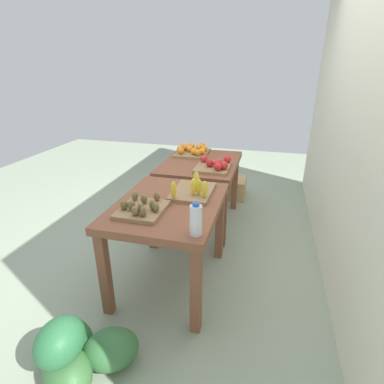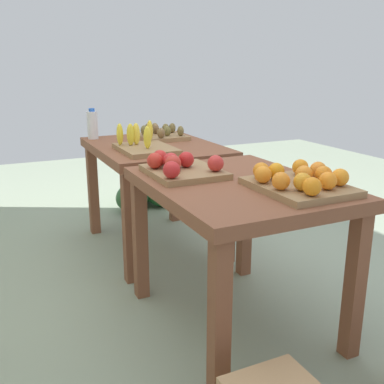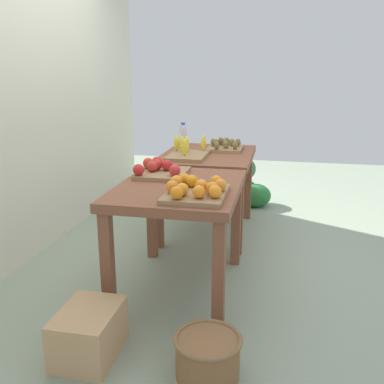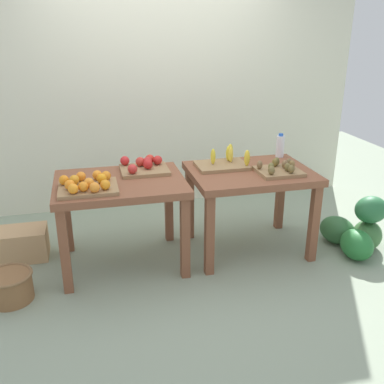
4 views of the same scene
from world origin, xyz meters
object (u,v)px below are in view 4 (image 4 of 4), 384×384
(display_table_left, at_px, (121,193))
(wicker_basket, at_px, (10,286))
(display_table_right, at_px, (250,182))
(cardboard_produce_box, at_px, (24,244))
(kiwi_bin, at_px, (279,169))
(orange_bin, at_px, (87,185))
(banana_crate, at_px, (224,163))
(watermelon_pile, at_px, (357,231))
(apple_bin, at_px, (144,166))
(water_bottle, at_px, (280,146))

(display_table_left, xyz_separation_m, wicker_basket, (-0.87, -0.35, -0.52))
(display_table_right, height_order, cardboard_produce_box, display_table_right)
(display_table_right, distance_m, kiwi_bin, 0.28)
(orange_bin, xyz_separation_m, banana_crate, (1.18, 0.31, -0.01))
(watermelon_pile, bearing_deg, orange_bin, 177.76)
(apple_bin, bearing_deg, banana_crate, -4.26)
(cardboard_produce_box, bearing_deg, display_table_right, -8.69)
(display_table_right, xyz_separation_m, kiwi_bin, (0.20, -0.13, 0.14))
(display_table_right, bearing_deg, banana_crate, 143.63)
(kiwi_bin, distance_m, water_bottle, 0.51)
(display_table_right, xyz_separation_m, apple_bin, (-0.90, 0.20, 0.15))
(kiwi_bin, bearing_deg, wicker_basket, -174.27)
(orange_bin, distance_m, water_bottle, 1.85)
(orange_bin, bearing_deg, apple_bin, 37.15)
(orange_bin, bearing_deg, banana_crate, 14.75)
(water_bottle, distance_m, watermelon_pile, 1.04)
(display_table_left, height_order, apple_bin, apple_bin)
(wicker_basket, bearing_deg, watermelon_pile, 1.85)
(orange_bin, bearing_deg, wicker_basket, -163.27)
(display_table_left, distance_m, apple_bin, 0.33)
(watermelon_pile, distance_m, wicker_basket, 2.95)
(apple_bin, xyz_separation_m, wicker_basket, (-1.10, -0.55, -0.68))
(kiwi_bin, bearing_deg, watermelon_pile, -9.44)
(display_table_right, bearing_deg, kiwi_bin, -32.58)
(watermelon_pile, bearing_deg, apple_bin, 166.26)
(apple_bin, bearing_deg, watermelon_pile, -13.74)
(water_bottle, height_order, watermelon_pile, water_bottle)
(display_table_left, height_order, watermelon_pile, display_table_left)
(cardboard_produce_box, bearing_deg, water_bottle, 0.59)
(wicker_basket, bearing_deg, display_table_right, 9.95)
(banana_crate, distance_m, watermelon_pile, 1.36)
(display_table_right, bearing_deg, water_bottle, 38.12)
(display_table_left, height_order, water_bottle, water_bottle)
(display_table_left, xyz_separation_m, display_table_right, (1.12, 0.00, 0.00))
(kiwi_bin, bearing_deg, cardboard_produce_box, 168.78)
(watermelon_pile, bearing_deg, display_table_left, 173.00)
(kiwi_bin, height_order, cardboard_produce_box, kiwi_bin)
(display_table_right, bearing_deg, apple_bin, 167.55)
(display_table_right, height_order, water_bottle, water_bottle)
(banana_crate, relative_size, kiwi_bin, 1.22)
(apple_bin, relative_size, kiwi_bin, 1.10)
(water_bottle, relative_size, wicker_basket, 0.64)
(watermelon_pile, bearing_deg, water_bottle, 133.09)
(wicker_basket, bearing_deg, display_table_left, 21.82)
(display_table_left, distance_m, banana_crate, 0.94)
(orange_bin, distance_m, banana_crate, 1.22)
(display_table_left, bearing_deg, watermelon_pile, -7.00)
(orange_bin, relative_size, wicker_basket, 1.28)
(banana_crate, distance_m, kiwi_bin, 0.49)
(orange_bin, bearing_deg, kiwi_bin, 1.23)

